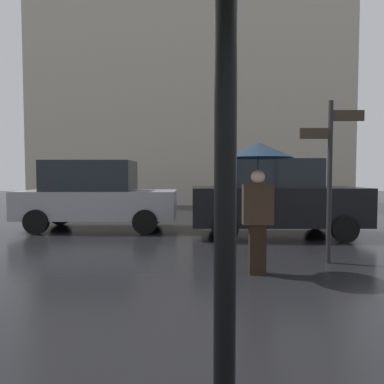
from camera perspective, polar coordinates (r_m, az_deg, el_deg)
The scene contains 5 objects.
pedestrian_with_umbrella at distance 5.34m, azimuth 10.65°, elevation 3.86°, with size 1.04×1.04×2.01m.
parked_car_left at distance 9.98m, azimuth -15.60°, elevation -0.48°, with size 4.27×1.82×1.90m.
parked_car_right at distance 8.89m, azimuth 13.06°, elevation -0.84°, with size 4.14×2.01×1.89m.
street_signpost at distance 6.36m, azimuth 21.63°, elevation 4.16°, with size 1.08×0.08×2.77m.
building_block at distance 19.43m, azimuth -0.37°, elevation 24.23°, with size 16.29×2.04×17.20m, color #B2A893.
Camera 1 is at (0.07, -2.29, 1.52)m, focal length 32.46 mm.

